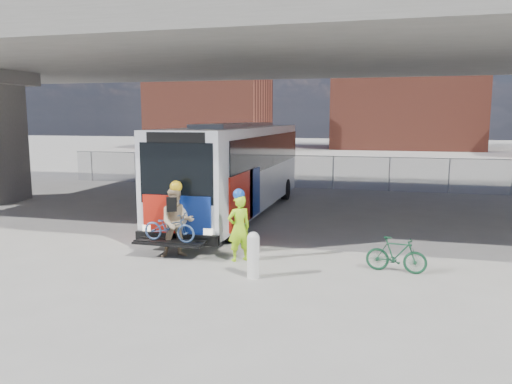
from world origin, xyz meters
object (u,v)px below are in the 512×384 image
(bike_parked, at_px, (396,255))
(bus, at_px, (237,163))
(bollard, at_px, (253,253))
(cyclist_tan, at_px, (177,221))
(cyclist_hivis, at_px, (239,226))

(bike_parked, bearing_deg, bus, 50.70)
(bus, bearing_deg, bike_parked, -45.97)
(bollard, xyz_separation_m, cyclist_tan, (-2.57, 1.27, 0.41))
(cyclist_tan, bearing_deg, cyclist_hivis, -26.02)
(cyclist_hivis, distance_m, cyclist_tan, 1.81)
(cyclist_tan, bearing_deg, bus, 63.03)
(bus, relative_size, bollard, 11.13)
(bus, relative_size, bike_parked, 8.46)
(bus, relative_size, cyclist_hivis, 6.41)
(bollard, height_order, cyclist_tan, cyclist_tan)
(bus, distance_m, bollard, 8.28)
(bollard, bearing_deg, cyclist_tan, 153.68)
(cyclist_hivis, xyz_separation_m, cyclist_tan, (-1.80, -0.07, 0.06))
(bollard, relative_size, cyclist_hivis, 0.58)
(bus, bearing_deg, cyclist_tan, -88.66)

